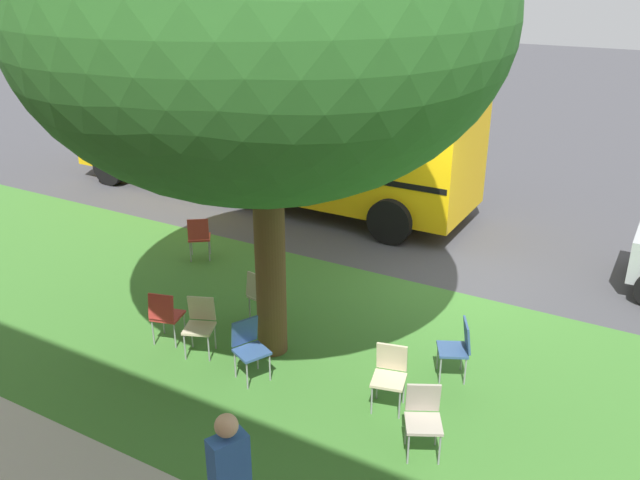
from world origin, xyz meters
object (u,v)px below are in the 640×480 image
(chair_2, at_px, (423,414))
(chair_4, at_px, (261,293))
(chair_3, at_px, (165,313))
(school_bus, at_px, (262,126))
(chair_0, at_px, (200,321))
(chair_5, at_px, (199,235))
(street_tree, at_px, (262,15))
(chair_7, at_px, (458,345))
(chair_6, at_px, (249,345))
(chair_1, at_px, (390,372))

(chair_2, relative_size, chair_4, 1.00)
(chair_3, relative_size, chair_4, 1.00)
(school_bus, bearing_deg, chair_0, 116.80)
(school_bus, bearing_deg, chair_2, 135.12)
(chair_3, xyz_separation_m, school_bus, (2.67, -6.57, 1.24))
(chair_5, distance_m, school_bus, 4.22)
(street_tree, bearing_deg, school_bus, -54.84)
(chair_2, xyz_separation_m, chair_7, (0.14, -1.67, 0.00))
(chair_4, bearing_deg, chair_2, 154.50)
(chair_5, distance_m, chair_6, 4.23)
(chair_4, height_order, chair_6, same)
(chair_2, height_order, school_bus, school_bus)
(street_tree, distance_m, chair_6, 4.35)
(chair_1, height_order, chair_4, same)
(chair_1, distance_m, chair_7, 1.20)
(chair_0, xyz_separation_m, chair_4, (-0.27, -1.19, 0.00))
(street_tree, bearing_deg, chair_2, 160.28)
(chair_3, height_order, chair_4, same)
(chair_7, bearing_deg, street_tree, 14.45)
(street_tree, distance_m, chair_3, 4.58)
(chair_0, distance_m, chair_2, 3.69)
(chair_5, bearing_deg, school_bus, -73.93)
(chair_1, relative_size, school_bus, 0.08)
(chair_1, height_order, chair_3, same)
(chair_1, relative_size, chair_6, 1.00)
(chair_1, height_order, chair_5, same)
(chair_1, xyz_separation_m, chair_4, (2.70, -1.01, 0.00))
(chair_4, bearing_deg, chair_7, -179.05)
(chair_7, bearing_deg, chair_4, 0.95)
(chair_3, xyz_separation_m, chair_5, (1.55, -2.70, 0.00))
(chair_1, height_order, school_bus, school_bus)
(chair_2, relative_size, chair_7, 1.00)
(street_tree, relative_size, school_bus, 0.68)
(street_tree, relative_size, chair_5, 8.07)
(chair_7, height_order, school_bus, school_bus)
(chair_0, distance_m, chair_3, 0.62)
(chair_0, xyz_separation_m, chair_1, (-2.97, -0.18, 0.00))
(chair_5, bearing_deg, chair_2, 152.42)
(chair_1, xyz_separation_m, chair_2, (-0.70, 0.61, 0.00))
(chair_5, xyz_separation_m, school_bus, (1.12, -3.87, 1.24))
(chair_0, relative_size, school_bus, 0.08)
(street_tree, xyz_separation_m, chair_4, (0.62, -0.62, -4.28))
(street_tree, relative_size, chair_0, 8.07)
(chair_3, distance_m, chair_7, 4.34)
(chair_2, bearing_deg, street_tree, -19.72)
(chair_0, distance_m, chair_5, 3.40)
(chair_4, relative_size, chair_5, 1.00)
(chair_1, height_order, chair_7, same)
(chair_6, distance_m, school_bus, 8.02)
(chair_4, height_order, school_bus, school_bus)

